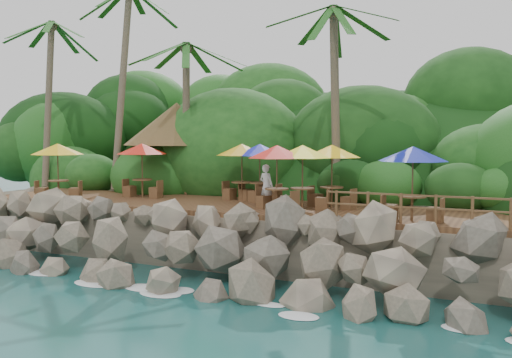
% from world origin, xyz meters
% --- Properties ---
extents(ground, '(140.00, 140.00, 0.00)m').
position_xyz_m(ground, '(0.00, 0.00, 0.00)').
color(ground, '#19514F').
rests_on(ground, ground).
extents(land_base, '(32.00, 25.20, 2.10)m').
position_xyz_m(land_base, '(0.00, 16.00, 1.05)').
color(land_base, gray).
rests_on(land_base, ground).
extents(jungle_hill, '(44.80, 28.00, 15.40)m').
position_xyz_m(jungle_hill, '(0.00, 23.50, 0.00)').
color(jungle_hill, '#143811').
rests_on(jungle_hill, ground).
extents(seawall, '(29.00, 4.00, 2.30)m').
position_xyz_m(seawall, '(0.00, 2.00, 1.15)').
color(seawall, gray).
rests_on(seawall, ground).
extents(terrace, '(26.00, 5.00, 0.20)m').
position_xyz_m(terrace, '(0.00, 6.00, 2.20)').
color(terrace, brown).
rests_on(terrace, land_base).
extents(jungle_foliage, '(44.00, 16.00, 12.00)m').
position_xyz_m(jungle_foliage, '(0.00, 15.00, 0.00)').
color(jungle_foliage, '#143811').
rests_on(jungle_foliage, ground).
extents(foam_line, '(25.20, 0.80, 0.06)m').
position_xyz_m(foam_line, '(0.00, 0.30, 0.03)').
color(foam_line, white).
rests_on(foam_line, ground).
extents(palapa, '(5.56, 5.56, 4.60)m').
position_xyz_m(palapa, '(-6.42, 9.96, 5.79)').
color(palapa, brown).
rests_on(palapa, ground).
extents(dining_clusters, '(23.37, 5.53, 2.53)m').
position_xyz_m(dining_clusters, '(1.98, 5.99, 4.40)').
color(dining_clusters, brown).
rests_on(dining_clusters, terrace).
extents(railing, '(6.10, 0.10, 1.00)m').
position_xyz_m(railing, '(6.92, 3.65, 2.91)').
color(railing, brown).
rests_on(railing, terrace).
extents(waiter, '(0.72, 0.56, 1.74)m').
position_xyz_m(waiter, '(0.69, 5.50, 3.17)').
color(waiter, white).
rests_on(waiter, terrace).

